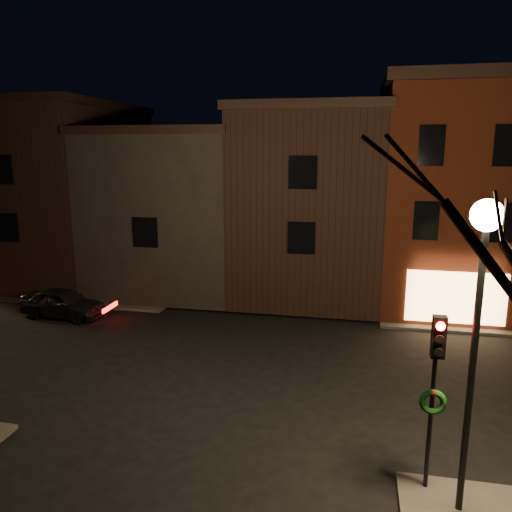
{
  "coord_description": "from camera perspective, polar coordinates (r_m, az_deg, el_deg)",
  "views": [
    {
      "loc": [
        3.88,
        -15.77,
        7.49
      ],
      "look_at": [
        -0.16,
        3.75,
        3.2
      ],
      "focal_mm": 35.0,
      "sensor_mm": 36.0,
      "label": 1
    }
  ],
  "objects": [
    {
      "name": "street_lamp_near",
      "position": [
        10.31,
        24.37,
        -1.93
      ],
      "size": [
        0.6,
        0.6,
        6.48
      ],
      "color": "black",
      "rests_on": "sidewalk_near_right"
    },
    {
      "name": "traffic_signal",
      "position": [
        11.41,
        19.76,
        -12.85
      ],
      "size": [
        0.58,
        0.38,
        4.05
      ],
      "color": "black",
      "rests_on": "sidewalk_near_right"
    },
    {
      "name": "corner_building",
      "position": [
        25.67,
        21.04,
        6.67
      ],
      "size": [
        6.5,
        8.5,
        10.5
      ],
      "color": "#4E1B0E",
      "rests_on": "ground"
    },
    {
      "name": "row_building_a",
      "position": [
        26.51,
        6.52,
        6.32
      ],
      "size": [
        7.3,
        10.3,
        9.4
      ],
      "color": "black",
      "rests_on": "ground"
    },
    {
      "name": "ground",
      "position": [
        17.89,
        -1.99,
        -12.62
      ],
      "size": [
        120.0,
        120.0,
        0.0
      ],
      "primitive_type": "plane",
      "color": "black",
      "rests_on": "ground"
    },
    {
      "name": "row_building_c",
      "position": [
        31.32,
        -21.12,
        6.94
      ],
      "size": [
        7.3,
        10.3,
        9.9
      ],
      "color": "black",
      "rests_on": "ground"
    },
    {
      "name": "parked_car_a",
      "position": [
        24.34,
        -21.19,
        -5.0
      ],
      "size": [
        4.01,
        1.92,
        1.32
      ],
      "primitive_type": "imported",
      "rotation": [
        0.0,
        0.0,
        1.48
      ],
      "color": "black",
      "rests_on": "ground"
    },
    {
      "name": "sidewalk_far_left",
      "position": [
        43.65,
        -21.7,
        1.48
      ],
      "size": [
        30.0,
        30.0,
        0.12
      ],
      "primitive_type": "cube",
      "color": "#2D2B28",
      "rests_on": "ground"
    },
    {
      "name": "row_building_b",
      "position": [
        28.16,
        -8.42,
        5.58
      ],
      "size": [
        7.8,
        10.3,
        8.4
      ],
      "color": "black",
      "rests_on": "ground"
    }
  ]
}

